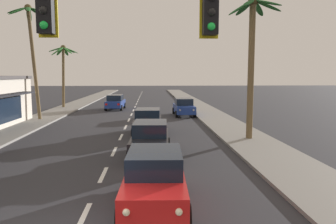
{
  "coord_description": "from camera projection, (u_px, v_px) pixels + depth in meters",
  "views": [
    {
      "loc": [
        1.89,
        -7.19,
        3.97
      ],
      "look_at": [
        2.74,
        8.0,
        2.2
      ],
      "focal_mm": 34.38,
      "sensor_mm": 36.0,
      "label": 1
    }
  ],
  "objects": [
    {
      "name": "traffic_signal_mast",
      "position": [
        215.0,
        38.0,
        7.02
      ],
      "size": [
        10.63,
        0.41,
        6.77
      ],
      "color": "#2D2D33",
      "rests_on": "ground"
    },
    {
      "name": "lane_markings",
      "position": [
        133.0,
        122.0,
        27.32
      ],
      "size": [
        4.28,
        87.79,
        0.01
      ],
      "color": "silver",
      "rests_on": "ground"
    },
    {
      "name": "sedan_fifth_in_queue",
      "position": [
        148.0,
        121.0,
        21.66
      ],
      "size": [
        2.08,
        4.5,
        1.68
      ],
      "color": "black",
      "rests_on": "ground"
    },
    {
      "name": "palm_left_farthest",
      "position": [
        63.0,
        61.0,
        37.76
      ],
      "size": [
        3.42,
        3.33,
        7.43
      ],
      "color": "brown",
      "rests_on": "ground"
    },
    {
      "name": "sedan_third_in_queue",
      "position": [
        150.0,
        139.0,
        15.69
      ],
      "size": [
        2.12,
        4.51,
        1.68
      ],
      "color": "black",
      "rests_on": "ground"
    },
    {
      "name": "sidewalk_right",
      "position": [
        219.0,
        120.0,
        27.74
      ],
      "size": [
        3.2,
        110.0,
        0.14
      ],
      "primitive_type": "cube",
      "color": "gray",
      "rests_on": "ground"
    },
    {
      "name": "palm_left_third",
      "position": [
        31.0,
        37.0,
        27.22
      ],
      "size": [
        3.98,
        3.68,
        9.84
      ],
      "color": "brown",
      "rests_on": "ground"
    },
    {
      "name": "sedan_oncoming_far",
      "position": [
        115.0,
        102.0,
        36.87
      ],
      "size": [
        2.12,
        4.52,
        1.68
      ],
      "color": "navy",
      "rests_on": "ground"
    },
    {
      "name": "sedan_parked_nearest_kerb",
      "position": [
        184.0,
        107.0,
        31.37
      ],
      "size": [
        2.01,
        4.48,
        1.68
      ],
      "color": "navy",
      "rests_on": "ground"
    },
    {
      "name": "sidewalk_left",
      "position": [
        35.0,
        122.0,
        26.89
      ],
      "size": [
        3.2,
        110.0,
        0.14
      ],
      "primitive_type": "cube",
      "color": "gray",
      "rests_on": "ground"
    },
    {
      "name": "palm_right_second",
      "position": [
        252.0,
        44.0,
        18.9
      ],
      "size": [
        3.37,
        3.3,
        8.53
      ],
      "color": "brown",
      "rests_on": "ground"
    },
    {
      "name": "sedan_lead_at_stop_bar",
      "position": [
        155.0,
        178.0,
        9.72
      ],
      "size": [
        2.07,
        4.5,
        1.68
      ],
      "color": "red",
      "rests_on": "ground"
    }
  ]
}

